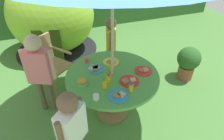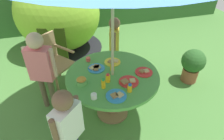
{
  "view_description": "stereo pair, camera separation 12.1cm",
  "coord_description": "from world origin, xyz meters",
  "px_view_note": "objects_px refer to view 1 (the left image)",
  "views": [
    {
      "loc": [
        -0.7,
        -1.95,
        2.31
      ],
      "look_at": [
        -0.02,
        -0.03,
        0.84
      ],
      "focal_mm": 31.21,
      "sensor_mm": 36.0,
      "label": 1
    },
    {
      "loc": [
        -0.58,
        -1.99,
        2.31
      ],
      "look_at": [
        -0.02,
        -0.03,
        0.84
      ],
      "focal_mm": 31.21,
      "sensor_mm": 36.0,
      "label": 2
    }
  ],
  "objects_px": {
    "juice_bottle_mid_left": "(131,87)",
    "plate_near_right": "(118,95)",
    "child_in_white_shirt": "(72,126)",
    "cup_far": "(96,97)",
    "wooden_chair": "(48,61)",
    "plate_near_left": "(95,69)",
    "child_in_yellow_shirt": "(111,40)",
    "juice_bottle_mid_right": "(105,84)",
    "snack_bowl": "(82,82)",
    "garden_table": "(112,82)",
    "plate_center_back": "(143,71)",
    "plate_center_front": "(129,81)",
    "cup_near": "(87,60)",
    "potted_plant": "(188,61)",
    "plate_back_edge": "(111,62)",
    "juice_bottle_far_right": "(108,78)",
    "dome_tent": "(51,15)",
    "child_in_pink_shirt": "(39,66)",
    "juice_bottle_far_left": "(112,67)"
  },
  "relations": [
    {
      "from": "child_in_yellow_shirt",
      "to": "juice_bottle_mid_right",
      "type": "distance_m",
      "value": 1.28
    },
    {
      "from": "juice_bottle_far_right",
      "to": "plate_back_edge",
      "type": "bearing_deg",
      "value": 65.94
    },
    {
      "from": "plate_back_edge",
      "to": "plate_center_back",
      "type": "height_order",
      "value": "same"
    },
    {
      "from": "cup_near",
      "to": "snack_bowl",
      "type": "bearing_deg",
      "value": -109.79
    },
    {
      "from": "potted_plant",
      "to": "wooden_chair",
      "type": "bearing_deg",
      "value": 166.53
    },
    {
      "from": "juice_bottle_mid_left",
      "to": "potted_plant",
      "type": "bearing_deg",
      "value": 26.58
    },
    {
      "from": "juice_bottle_far_right",
      "to": "juice_bottle_mid_left",
      "type": "distance_m",
      "value": 0.32
    },
    {
      "from": "cup_far",
      "to": "juice_bottle_far_left",
      "type": "bearing_deg",
      "value": 52.86
    },
    {
      "from": "plate_back_edge",
      "to": "potted_plant",
      "type": "bearing_deg",
      "value": 3.48
    },
    {
      "from": "plate_center_front",
      "to": "potted_plant",
      "type": "bearing_deg",
      "value": 21.92
    },
    {
      "from": "cup_near",
      "to": "plate_back_edge",
      "type": "bearing_deg",
      "value": -21.63
    },
    {
      "from": "snack_bowl",
      "to": "cup_far",
      "type": "xyz_separation_m",
      "value": [
        0.09,
        -0.31,
        -0.01
      ]
    },
    {
      "from": "juice_bottle_mid_left",
      "to": "plate_near_right",
      "type": "bearing_deg",
      "value": -167.46
    },
    {
      "from": "child_in_yellow_shirt",
      "to": "juice_bottle_mid_left",
      "type": "bearing_deg",
      "value": 9.12
    },
    {
      "from": "juice_bottle_far_right",
      "to": "plate_near_left",
      "type": "bearing_deg",
      "value": 104.77
    },
    {
      "from": "juice_bottle_far_right",
      "to": "garden_table",
      "type": "bearing_deg",
      "value": 52.62
    },
    {
      "from": "child_in_yellow_shirt",
      "to": "plate_near_left",
      "type": "distance_m",
      "value": 0.91
    },
    {
      "from": "juice_bottle_far_right",
      "to": "juice_bottle_mid_right",
      "type": "bearing_deg",
      "value": -130.29
    },
    {
      "from": "juice_bottle_far_left",
      "to": "juice_bottle_mid_right",
      "type": "height_order",
      "value": "juice_bottle_mid_right"
    },
    {
      "from": "juice_bottle_mid_left",
      "to": "juice_bottle_mid_right",
      "type": "relative_size",
      "value": 0.84
    },
    {
      "from": "snack_bowl",
      "to": "juice_bottle_far_right",
      "type": "xyz_separation_m",
      "value": [
        0.33,
        -0.06,
        0.02
      ]
    },
    {
      "from": "juice_bottle_far_left",
      "to": "wooden_chair",
      "type": "bearing_deg",
      "value": 133.95
    },
    {
      "from": "child_in_pink_shirt",
      "to": "plate_center_back",
      "type": "xyz_separation_m",
      "value": [
        1.33,
        -0.49,
        -0.07
      ]
    },
    {
      "from": "snack_bowl",
      "to": "dome_tent",
      "type": "bearing_deg",
      "value": 93.42
    },
    {
      "from": "child_in_yellow_shirt",
      "to": "snack_bowl",
      "type": "bearing_deg",
      "value": -17.69
    },
    {
      "from": "child_in_yellow_shirt",
      "to": "juice_bottle_mid_right",
      "type": "height_order",
      "value": "child_in_yellow_shirt"
    },
    {
      "from": "garden_table",
      "to": "plate_center_back",
      "type": "relative_size",
      "value": 5.3
    },
    {
      "from": "child_in_pink_shirt",
      "to": "child_in_white_shirt",
      "type": "height_order",
      "value": "child_in_pink_shirt"
    },
    {
      "from": "plate_back_edge",
      "to": "plate_near_right",
      "type": "xyz_separation_m",
      "value": [
        -0.16,
        -0.7,
        -0.0
      ]
    },
    {
      "from": "juice_bottle_mid_left",
      "to": "cup_far",
      "type": "distance_m",
      "value": 0.43
    },
    {
      "from": "juice_bottle_mid_right",
      "to": "cup_near",
      "type": "distance_m",
      "value": 0.64
    },
    {
      "from": "dome_tent",
      "to": "snack_bowl",
      "type": "relative_size",
      "value": 15.51
    },
    {
      "from": "wooden_chair",
      "to": "child_in_yellow_shirt",
      "type": "distance_m",
      "value": 1.12
    },
    {
      "from": "plate_near_right",
      "to": "cup_far",
      "type": "relative_size",
      "value": 3.44
    },
    {
      "from": "snack_bowl",
      "to": "plate_near_right",
      "type": "height_order",
      "value": "snack_bowl"
    },
    {
      "from": "dome_tent",
      "to": "juice_bottle_far_left",
      "type": "xyz_separation_m",
      "value": [
        0.59,
        -2.19,
        -0.04
      ]
    },
    {
      "from": "child_in_pink_shirt",
      "to": "child_in_white_shirt",
      "type": "distance_m",
      "value": 1.1
    },
    {
      "from": "potted_plant",
      "to": "cup_near",
      "type": "distance_m",
      "value": 1.9
    },
    {
      "from": "juice_bottle_far_right",
      "to": "cup_near",
      "type": "distance_m",
      "value": 0.56
    },
    {
      "from": "plate_near_left",
      "to": "juice_bottle_far_left",
      "type": "height_order",
      "value": "juice_bottle_far_left"
    },
    {
      "from": "dome_tent",
      "to": "child_in_pink_shirt",
      "type": "distance_m",
      "value": 1.91
    },
    {
      "from": "plate_near_left",
      "to": "plate_center_back",
      "type": "bearing_deg",
      "value": -23.8
    },
    {
      "from": "plate_near_left",
      "to": "cup_near",
      "type": "distance_m",
      "value": 0.23
    },
    {
      "from": "garden_table",
      "to": "plate_back_edge",
      "type": "relative_size",
      "value": 5.31
    },
    {
      "from": "child_in_white_shirt",
      "to": "cup_far",
      "type": "relative_size",
      "value": 16.37
    },
    {
      "from": "plate_center_back",
      "to": "cup_far",
      "type": "distance_m",
      "value": 0.81
    },
    {
      "from": "dome_tent",
      "to": "plate_near_right",
      "type": "bearing_deg",
      "value": -66.05
    },
    {
      "from": "child_in_yellow_shirt",
      "to": "juice_bottle_mid_left",
      "type": "distance_m",
      "value": 1.35
    },
    {
      "from": "plate_center_front",
      "to": "cup_near",
      "type": "distance_m",
      "value": 0.74
    },
    {
      "from": "wooden_chair",
      "to": "plate_near_left",
      "type": "height_order",
      "value": "wooden_chair"
    }
  ]
}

